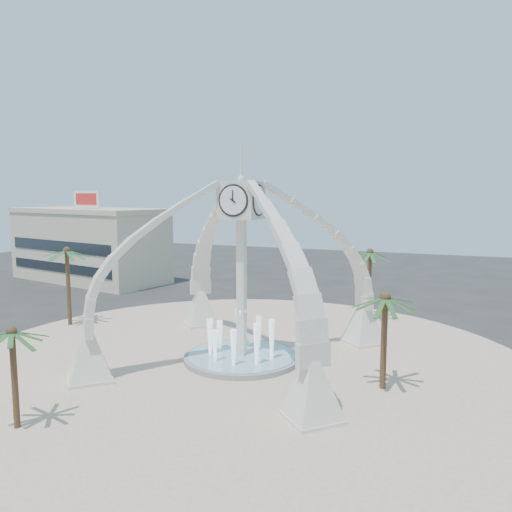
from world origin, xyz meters
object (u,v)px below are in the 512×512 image
at_px(palm_east, 385,299).
at_px(palm_north, 370,253).
at_px(fountain, 242,357).
at_px(palm_south, 12,333).
at_px(clock_tower, 242,268).
at_px(palm_west, 67,252).

bearing_deg(palm_east, palm_north, 102.71).
xyz_separation_m(fountain, palm_east, (9.75, -1.45, 5.16)).
height_order(palm_east, palm_south, palm_east).
bearing_deg(fountain, clock_tower, -90.00).
distance_m(palm_north, palm_south, 30.40).
bearing_deg(palm_west, fountain, -8.97).
bearing_deg(palm_south, palm_east, 36.95).
xyz_separation_m(fountain, palm_south, (-6.13, -13.39, 4.53)).
bearing_deg(palm_north, palm_east, -77.29).
bearing_deg(clock_tower, palm_east, -8.46).
bearing_deg(palm_west, palm_south, -54.26).
xyz_separation_m(clock_tower, palm_south, (-6.13, -13.39, -1.67)).
height_order(palm_west, palm_north, palm_west).
bearing_deg(fountain, palm_north, 66.73).
relative_size(palm_east, palm_west, 0.85).
height_order(clock_tower, palm_south, clock_tower).
relative_size(clock_tower, fountain, 2.24).
bearing_deg(palm_west, clock_tower, -8.97).
xyz_separation_m(palm_west, palm_south, (11.65, -16.20, -1.69)).
relative_size(palm_west, palm_north, 1.04).
height_order(fountain, palm_east, palm_east).
distance_m(fountain, palm_south, 15.41).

